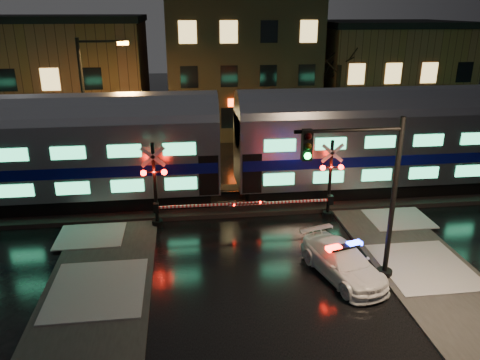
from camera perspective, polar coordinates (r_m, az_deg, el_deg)
name	(u,v)px	position (r m, az deg, el deg)	size (l,w,h in m)	color
ground	(256,244)	(21.39, 1.91, -7.81)	(120.00, 120.00, 0.00)	black
ballast	(241,199)	(25.81, 0.18, -2.39)	(90.00, 4.20, 0.24)	black
sidewalk_left	(83,344)	(16.47, -18.63, -18.38)	(4.00, 20.00, 0.12)	#2D2D2D
sidewalk_right	(466,312)	(18.73, 25.82, -14.31)	(4.00, 20.00, 0.12)	#2D2D2D
building_left	(59,79)	(42.19, -21.18, 11.37)	(14.00, 10.00, 9.00)	brown
building_mid	(239,61)	(41.66, -0.17, 14.33)	(12.00, 11.00, 11.50)	brown
building_right	(383,77)	(44.83, 17.02, 11.96)	(12.00, 10.00, 8.50)	brown
train	(227,143)	(24.65, -1.56, 4.55)	(51.00, 3.12, 5.92)	black
police_car	(343,262)	(19.14, 12.42, -9.73)	(2.90, 4.72, 1.43)	white
crossing_signal_right	(323,188)	(23.54, 10.09, -0.91)	(5.74, 0.65, 4.06)	black
crossing_signal_left	(163,194)	(22.54, -9.38, -1.64)	(5.98, 0.66, 4.24)	black
traffic_light	(368,199)	(17.88, 15.31, -2.20)	(4.20, 0.73, 6.49)	black
streetlight	(90,103)	(28.58, -17.87, 8.94)	(2.85, 0.30, 8.53)	black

